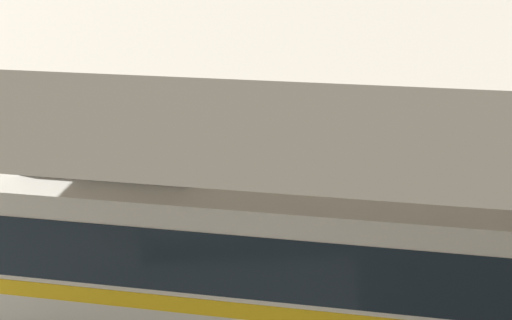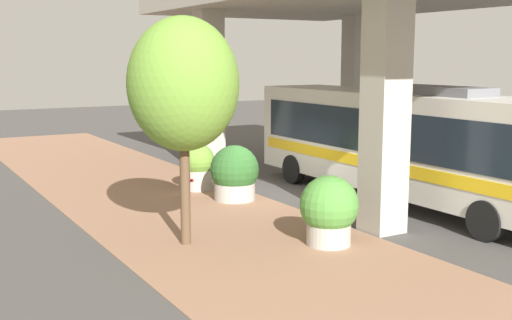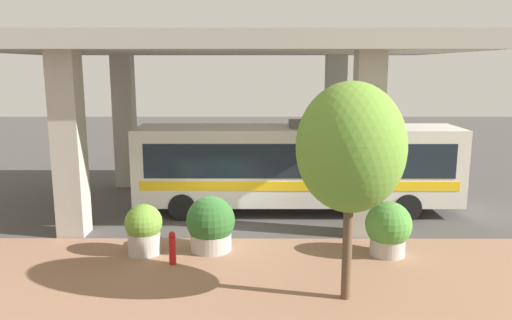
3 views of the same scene
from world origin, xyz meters
name	(u,v)px [view 2 (image 2 of 3)]	position (x,y,z in m)	size (l,w,h in m)	color
ground_plane	(265,197)	(0.00, 0.00, 0.00)	(80.00, 80.00, 0.00)	#474442
sidewalk_strip	(177,208)	(-3.00, 0.00, 0.01)	(6.00, 40.00, 0.02)	#936B51
overpass	(368,12)	(4.00, 0.00, 5.85)	(9.40, 17.77, 6.70)	#ADA89E
bus	(406,140)	(3.21, -2.83, 1.93)	(2.58, 12.26, 3.56)	silver
fire_hydrant	(187,182)	(-2.15, 1.13, 0.51)	(0.41, 0.20, 1.00)	#B21919
planter_front	(235,174)	(-1.00, 0.13, 0.82)	(1.49, 1.49, 1.71)	#ADA89E
planter_middle	(198,167)	(-1.30, 2.12, 0.79)	(1.12, 1.12, 1.55)	#ADA89E
planter_back	(329,210)	(-1.40, -5.20, 0.84)	(1.38, 1.38, 1.66)	#ADA89E
street_tree_near	(183,85)	(-4.25, -3.46, 3.74)	(2.55, 2.55, 5.28)	brown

